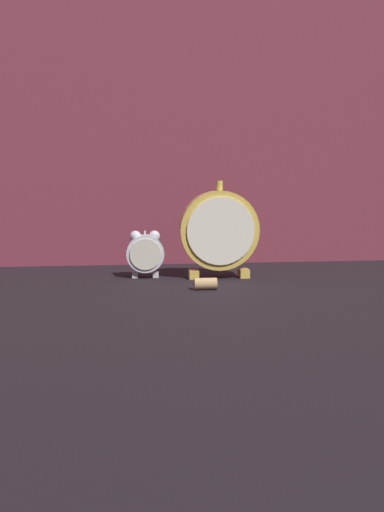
{
  "coord_description": "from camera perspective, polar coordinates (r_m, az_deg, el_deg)",
  "views": [
    {
      "loc": [
        -0.14,
        -1.06,
        0.2
      ],
      "look_at": [
        0.0,
        0.08,
        0.05
      ],
      "focal_mm": 40.0,
      "sensor_mm": 36.0,
      "label": 1
    }
  ],
  "objects": [
    {
      "name": "wine_cork",
      "position": [
        1.06,
        1.35,
        -2.79
      ],
      "size": [
        0.04,
        0.02,
        0.02
      ],
      "primitive_type": "cylinder",
      "rotation": [
        0.0,
        1.57,
        0.0
      ],
      "color": "tan",
      "rests_on": "ground_plane"
    },
    {
      "name": "alarm_clock_twin_bell",
      "position": [
        1.19,
        -4.72,
        0.42
      ],
      "size": [
        0.08,
        0.03,
        0.1
      ],
      "color": "silver",
      "rests_on": "ground_plane"
    },
    {
      "name": "ground_plane",
      "position": [
        1.09,
        0.52,
        -3.15
      ],
      "size": [
        4.0,
        4.0,
        0.0
      ],
      "primitive_type": "plane",
      "color": "black"
    },
    {
      "name": "fabric_backdrop_drape",
      "position": [
        1.41,
        -1.28,
        14.62
      ],
      "size": [
        1.67,
        0.01,
        0.75
      ],
      "primitive_type": "cube",
      "color": "brown",
      "rests_on": "ground_plane"
    },
    {
      "name": "mantel_clock_silver",
      "position": [
        1.18,
        2.73,
        2.5
      ],
      "size": [
        0.16,
        0.04,
        0.2
      ],
      "color": "gold",
      "rests_on": "ground_plane"
    }
  ]
}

